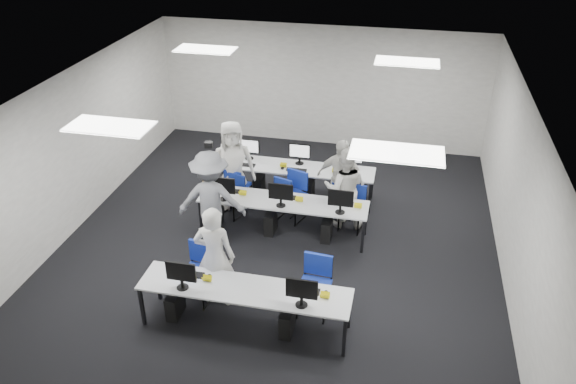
% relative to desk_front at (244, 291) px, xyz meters
% --- Properties ---
extents(room, '(9.00, 9.02, 3.00)m').
position_rel_desk_front_xyz_m(room, '(0.00, 2.40, 0.82)').
color(room, black).
rests_on(room, ground).
extents(ceiling_panels, '(5.20, 4.60, 0.02)m').
position_rel_desk_front_xyz_m(ceiling_panels, '(0.00, 2.40, 2.30)').
color(ceiling_panels, white).
rests_on(ceiling_panels, room).
extents(desk_front, '(3.20, 0.70, 0.73)m').
position_rel_desk_front_xyz_m(desk_front, '(0.00, 0.00, 0.00)').
color(desk_front, white).
rests_on(desk_front, ground).
extents(desk_mid, '(3.20, 0.70, 0.73)m').
position_rel_desk_front_xyz_m(desk_mid, '(0.00, 2.60, 0.00)').
color(desk_mid, white).
rests_on(desk_mid, ground).
extents(desk_back, '(3.20, 0.70, 0.73)m').
position_rel_desk_front_xyz_m(desk_back, '(0.00, 4.00, 0.00)').
color(desk_back, white).
rests_on(desk_back, ground).
extents(equipment_front, '(2.51, 0.41, 1.19)m').
position_rel_desk_front_xyz_m(equipment_front, '(-0.19, -0.02, -0.32)').
color(equipment_front, '#0C249D').
rests_on(equipment_front, desk_front).
extents(equipment_mid, '(2.91, 0.41, 1.19)m').
position_rel_desk_front_xyz_m(equipment_mid, '(-0.19, 2.58, -0.32)').
color(equipment_mid, white).
rests_on(equipment_mid, desk_mid).
extents(equipment_back, '(2.91, 0.41, 1.19)m').
position_rel_desk_front_xyz_m(equipment_back, '(0.19, 4.02, -0.32)').
color(equipment_back, white).
rests_on(equipment_back, desk_back).
extents(chair_0, '(0.55, 0.59, 0.97)m').
position_rel_desk_front_xyz_m(chair_0, '(-0.93, 0.48, -0.37)').
color(chair_0, navy).
rests_on(chair_0, ground).
extents(chair_1, '(0.51, 0.55, 0.97)m').
position_rel_desk_front_xyz_m(chair_1, '(0.97, 0.56, -0.38)').
color(chair_1, navy).
rests_on(chair_1, ground).
extents(chair_2, '(0.54, 0.56, 0.84)m').
position_rel_desk_front_xyz_m(chair_2, '(-1.15, 3.06, -0.41)').
color(chair_2, navy).
rests_on(chair_2, ground).
extents(chair_3, '(0.62, 0.65, 0.98)m').
position_rel_desk_front_xyz_m(chair_3, '(0.05, 3.20, -0.37)').
color(chair_3, navy).
rests_on(chair_3, ground).
extents(chair_4, '(0.51, 0.54, 0.88)m').
position_rel_desk_front_xyz_m(chair_4, '(1.27, 3.09, -0.40)').
color(chair_4, navy).
rests_on(chair_4, ground).
extents(chair_5, '(0.52, 0.55, 0.86)m').
position_rel_desk_front_xyz_m(chair_5, '(-1.17, 3.48, -0.41)').
color(chair_5, navy).
rests_on(chair_5, ground).
extents(chair_6, '(0.54, 0.56, 0.86)m').
position_rel_desk_front_xyz_m(chair_6, '(-0.09, 3.39, -0.41)').
color(chair_6, navy).
rests_on(chair_6, ground).
extents(chair_7, '(0.43, 0.46, 0.84)m').
position_rel_desk_front_xyz_m(chair_7, '(1.01, 3.49, -0.42)').
color(chair_7, navy).
rests_on(chair_7, ground).
extents(handbag, '(0.38, 0.26, 0.30)m').
position_rel_desk_front_xyz_m(handbag, '(-1.44, 2.73, 0.20)').
color(handbag, '#9D8151').
rests_on(handbag, desk_mid).
extents(student_0, '(0.67, 0.45, 1.77)m').
position_rel_desk_front_xyz_m(student_0, '(-0.61, 0.46, 0.21)').
color(student_0, '#BBBAB0').
rests_on(student_0, ground).
extents(student_1, '(0.86, 0.70, 1.65)m').
position_rel_desk_front_xyz_m(student_1, '(1.08, 3.17, 0.14)').
color(student_1, '#BBBAB0').
rests_on(student_1, ground).
extents(student_2, '(1.07, 0.90, 1.86)m').
position_rel_desk_front_xyz_m(student_2, '(-1.24, 3.45, 0.25)').
color(student_2, '#BBBAB0').
rests_on(student_2, ground).
extents(student_3, '(1.08, 0.71, 1.71)m').
position_rel_desk_front_xyz_m(student_3, '(0.97, 3.42, 0.17)').
color(student_3, '#BBBAB0').
rests_on(student_3, ground).
extents(photographer, '(1.33, 0.91, 1.90)m').
position_rel_desk_front_xyz_m(photographer, '(-1.20, 2.00, 0.27)').
color(photographer, slate).
rests_on(photographer, ground).
extents(dslr_camera, '(0.17, 0.20, 0.10)m').
position_rel_desk_front_xyz_m(dslr_camera, '(-1.23, 2.18, 1.28)').
color(dslr_camera, black).
rests_on(dslr_camera, photographer).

